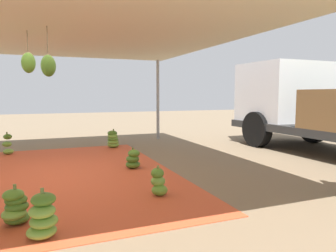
{
  "coord_description": "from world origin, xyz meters",
  "views": [
    {
      "loc": [
        6.03,
        -0.27,
        1.49
      ],
      "look_at": [
        0.6,
        1.9,
        0.9
      ],
      "focal_mm": 33.63,
      "sensor_mm": 36.0,
      "label": 1
    }
  ],
  "objects_px": {
    "banana_bunch_5": "(43,217)",
    "banana_bunch_6": "(158,182)",
    "banana_bunch_1": "(133,160)",
    "banana_bunch_4": "(16,208)",
    "banana_bunch_7": "(8,145)",
    "banana_bunch_0": "(113,140)"
  },
  "relations": [
    {
      "from": "banana_bunch_5",
      "to": "banana_bunch_0",
      "type": "bearing_deg",
      "value": 160.75
    },
    {
      "from": "banana_bunch_0",
      "to": "banana_bunch_5",
      "type": "xyz_separation_m",
      "value": [
        5.25,
        -1.83,
        -0.0
      ]
    },
    {
      "from": "banana_bunch_0",
      "to": "banana_bunch_5",
      "type": "height_order",
      "value": "banana_bunch_5"
    },
    {
      "from": "banana_bunch_0",
      "to": "banana_bunch_4",
      "type": "relative_size",
      "value": 1.11
    },
    {
      "from": "banana_bunch_1",
      "to": "banana_bunch_4",
      "type": "height_order",
      "value": "banana_bunch_4"
    },
    {
      "from": "banana_bunch_0",
      "to": "banana_bunch_6",
      "type": "height_order",
      "value": "banana_bunch_0"
    },
    {
      "from": "banana_bunch_0",
      "to": "banana_bunch_7",
      "type": "distance_m",
      "value": 2.63
    },
    {
      "from": "banana_bunch_5",
      "to": "banana_bunch_6",
      "type": "xyz_separation_m",
      "value": [
        -0.87,
        1.59,
        -0.03
      ]
    },
    {
      "from": "banana_bunch_7",
      "to": "banana_bunch_6",
      "type": "bearing_deg",
      "value": 28.64
    },
    {
      "from": "banana_bunch_1",
      "to": "banana_bunch_7",
      "type": "bearing_deg",
      "value": -136.33
    },
    {
      "from": "banana_bunch_1",
      "to": "banana_bunch_6",
      "type": "relative_size",
      "value": 0.96
    },
    {
      "from": "banana_bunch_0",
      "to": "banana_bunch_7",
      "type": "height_order",
      "value": "banana_bunch_7"
    },
    {
      "from": "banana_bunch_1",
      "to": "banana_bunch_6",
      "type": "height_order",
      "value": "banana_bunch_6"
    },
    {
      "from": "banana_bunch_4",
      "to": "banana_bunch_5",
      "type": "height_order",
      "value": "banana_bunch_5"
    },
    {
      "from": "banana_bunch_4",
      "to": "banana_bunch_7",
      "type": "distance_m",
      "value": 4.78
    },
    {
      "from": "banana_bunch_6",
      "to": "banana_bunch_7",
      "type": "height_order",
      "value": "banana_bunch_7"
    },
    {
      "from": "banana_bunch_0",
      "to": "banana_bunch_4",
      "type": "bearing_deg",
      "value": -23.99
    },
    {
      "from": "banana_bunch_6",
      "to": "banana_bunch_5",
      "type": "bearing_deg",
      "value": -61.23
    },
    {
      "from": "banana_bunch_5",
      "to": "banana_bunch_6",
      "type": "height_order",
      "value": "banana_bunch_5"
    },
    {
      "from": "banana_bunch_0",
      "to": "banana_bunch_5",
      "type": "distance_m",
      "value": 5.56
    },
    {
      "from": "banana_bunch_4",
      "to": "banana_bunch_5",
      "type": "relative_size",
      "value": 0.89
    },
    {
      "from": "banana_bunch_1",
      "to": "banana_bunch_5",
      "type": "bearing_deg",
      "value": -32.68
    }
  ]
}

